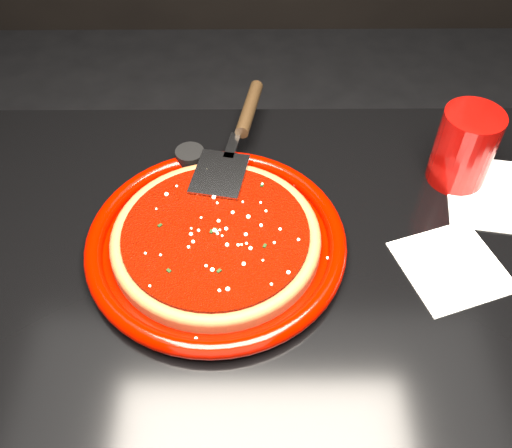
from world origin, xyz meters
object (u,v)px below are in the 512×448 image
at_px(pizza_server, 237,136).
at_px(cup, 464,148).
at_px(ramekin, 190,159).
at_px(table, 266,392).
at_px(plate, 216,242).

relative_size(pizza_server, cup, 2.58).
relative_size(cup, ramekin, 2.71).
height_order(table, plate, plate).
relative_size(pizza_server, ramekin, 7.01).
distance_m(table, plate, 0.40).
bearing_deg(plate, ramekin, 105.90).
bearing_deg(ramekin, pizza_server, 16.49).
relative_size(plate, pizza_server, 1.14).
bearing_deg(pizza_server, plate, -86.99).
distance_m(cup, ramekin, 0.45).
distance_m(plate, pizza_server, 0.21).
height_order(table, cup, cup).
distance_m(plate, cup, 0.43).
bearing_deg(cup, table, -146.62).
bearing_deg(pizza_server, cup, 3.24).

